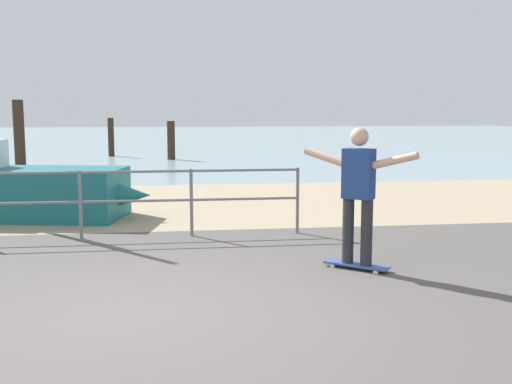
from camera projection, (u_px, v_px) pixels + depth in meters
ground_plane at (162, 358)px, 4.88m from camera, size 24.00×10.00×0.04m
beach_strip at (169, 204)px, 12.74m from camera, size 24.00×6.00×0.04m
sea_surface at (172, 139)px, 40.24m from camera, size 72.00×50.00×0.04m
railing_fence at (22, 195)px, 9.03m from camera, size 8.26×0.05×1.05m
sailboat at (8, 190)px, 10.98m from camera, size 5.07×2.29×4.46m
skateboard at (356, 265)px, 7.50m from camera, size 0.74×0.67×0.08m
skateboarder at (358, 188)px, 7.37m from camera, size 1.17×1.00×1.65m
groyne_post_1 at (19, 135)px, 19.93m from camera, size 0.34×0.34×2.23m
groyne_post_2 at (111, 137)px, 25.07m from camera, size 0.25×0.25×1.57m
groyne_post_3 at (171, 141)px, 23.45m from camera, size 0.30×0.30×1.48m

